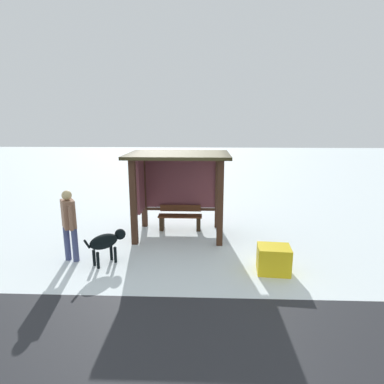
{
  "coord_description": "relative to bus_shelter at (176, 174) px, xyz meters",
  "views": [
    {
      "loc": [
        0.71,
        -8.64,
        3.28
      ],
      "look_at": [
        0.4,
        -0.44,
        1.39
      ],
      "focal_mm": 29.26,
      "sensor_mm": 36.0,
      "label": 1
    }
  ],
  "objects": [
    {
      "name": "ground_plane",
      "position": [
        0.1,
        -0.21,
        -1.76
      ],
      "size": [
        60.0,
        60.0,
        0.0
      ],
      "primitive_type": "plane",
      "color": "white"
    },
    {
      "name": "person_walking",
      "position": [
        -2.32,
        -2.01,
        -0.76
      ],
      "size": [
        0.44,
        0.55,
        1.72
      ],
      "color": "#865F48",
      "rests_on": "ground"
    },
    {
      "name": "dog",
      "position": [
        -1.42,
        -2.13,
        -1.22
      ],
      "size": [
        0.78,
        0.79,
        0.75
      ],
      "color": "black",
      "rests_on": "ground"
    },
    {
      "name": "bus_shelter",
      "position": [
        0.0,
        0.0,
        0.0
      ],
      "size": [
        2.81,
        1.99,
        2.39
      ],
      "color": "#392216",
      "rests_on": "ground"
    },
    {
      "name": "bench_left_inside",
      "position": [
        0.1,
        0.25,
        -1.4
      ],
      "size": [
        1.32,
        0.37,
        0.74
      ],
      "color": "#4F2A16",
      "rests_on": "ground"
    },
    {
      "name": "grit_bin",
      "position": [
        2.36,
        -2.43,
        -1.46
      ],
      "size": [
        0.75,
        0.62,
        0.6
      ],
      "primitive_type": "cube",
      "rotation": [
        0.0,
        0.0,
        -0.09
      ],
      "color": "yellow",
      "rests_on": "ground"
    }
  ]
}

